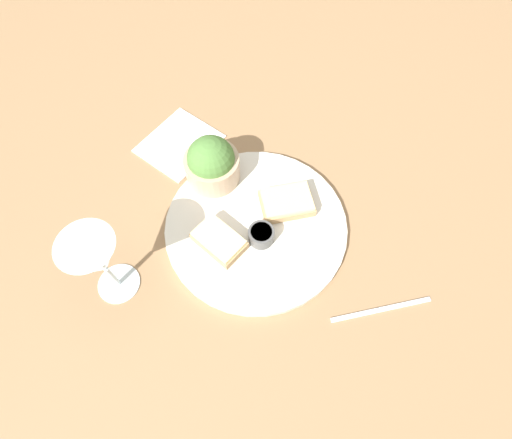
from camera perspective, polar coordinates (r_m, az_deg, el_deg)
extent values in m
plane|color=#93704C|center=(0.75, 0.00, -1.23)|extent=(4.00, 4.00, 0.00)
cylinder|color=silver|center=(0.74, 0.00, -0.98)|extent=(0.34, 0.34, 0.01)
cylinder|color=tan|center=(0.77, -6.24, 7.37)|extent=(0.11, 0.11, 0.05)
sphere|color=#4C7A38|center=(0.75, -6.45, 8.58)|extent=(0.09, 0.09, 0.09)
cylinder|color=#4C4C4C|center=(0.71, 0.76, -2.23)|extent=(0.05, 0.05, 0.03)
cylinder|color=tan|center=(0.70, 0.77, -1.87)|extent=(0.04, 0.04, 0.01)
cube|color=tan|center=(0.75, 4.41, 2.33)|extent=(0.12, 0.11, 0.02)
cube|color=beige|center=(0.74, 4.47, 2.84)|extent=(0.11, 0.11, 0.01)
cube|color=tan|center=(0.71, -5.28, -3.09)|extent=(0.10, 0.08, 0.02)
cube|color=beige|center=(0.70, -5.37, -2.64)|extent=(0.10, 0.07, 0.01)
cylinder|color=silver|center=(0.74, -19.00, -8.62)|extent=(0.07, 0.07, 0.01)
cylinder|color=silver|center=(0.71, -19.82, -7.65)|extent=(0.01, 0.01, 0.07)
cone|color=silver|center=(0.64, -21.91, -5.16)|extent=(0.09, 0.09, 0.09)
cube|color=white|center=(0.87, -10.90, 10.67)|extent=(0.16, 0.17, 0.01)
cube|color=silver|center=(0.72, 17.48, -12.15)|extent=(0.14, 0.12, 0.01)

